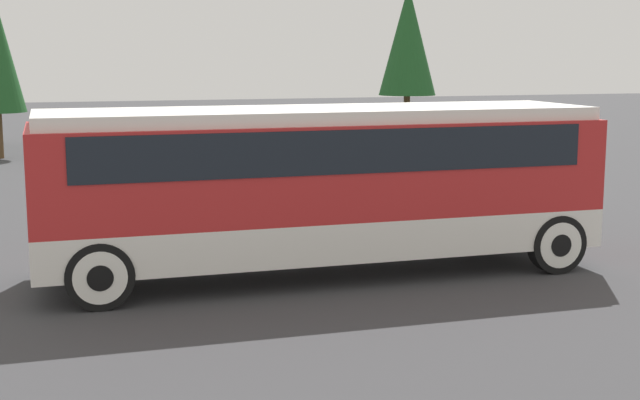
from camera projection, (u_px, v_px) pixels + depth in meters
The scene contains 5 objects.
ground_plane at pixel (320, 273), 15.69m from camera, with size 120.00×120.00×0.00m, color #38383A.
tour_bus at pixel (325, 174), 15.43m from camera, with size 9.67×2.70×2.90m.
parked_car_near at pixel (308, 184), 21.93m from camera, with size 4.56×1.97×1.28m.
parked_car_mid at pixel (205, 171), 23.56m from camera, with size 4.09×1.89×1.49m.
tree_right at pixel (408, 41), 38.54m from camera, with size 2.48×2.48×6.76m.
Camera 1 is at (-4.47, -14.60, 3.82)m, focal length 50.00 mm.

